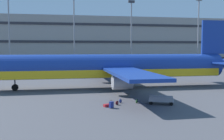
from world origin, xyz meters
TOP-DOWN VIEW (x-y plane):
  - ground_plane at (0.00, 0.00)m, footprint 600.00×600.00m
  - terminal_structure at (0.00, 49.44)m, footprint 158.32×15.22m
  - airliner at (-5.26, -0.56)m, footprint 40.73×32.94m
  - light_mast_left at (-25.86, 35.50)m, footprint 1.80×0.50m
  - light_mast_center_left at (-8.90, 35.50)m, footprint 1.80×0.50m
  - light_mast_center_right at (7.29, 35.50)m, footprint 1.80×0.50m
  - light_mast_right at (28.04, 35.50)m, footprint 1.80×0.50m
  - suitcase_silver at (-7.85, -13.88)m, footprint 0.49×0.44m
  - suitcase_teal at (-8.14, -13.18)m, footprint 0.82×0.66m
  - backpack_scuffed at (-4.73, -12.01)m, footprint 0.30×0.39m
  - backpack_upright at (-6.42, -11.55)m, footprint 0.36×0.32m
  - backpack_orange at (-7.00, -12.49)m, footprint 0.40×0.34m
  - baggage_cart at (-2.36, -13.02)m, footprint 3.32×2.15m

SIDE VIEW (x-z plane):
  - ground_plane at x=0.00m, z-range 0.00..0.00m
  - suitcase_teal at x=-8.14m, z-range 0.00..0.27m
  - backpack_upright at x=-6.42m, z-range -0.03..0.43m
  - backpack_orange at x=-7.00m, z-range -0.03..0.44m
  - backpack_scuffed at x=-4.73m, z-range -0.03..0.45m
  - suitcase_silver at x=-7.85m, z-range -0.04..0.74m
  - baggage_cart at x=-2.36m, z-range 0.02..0.84m
  - airliner at x=-5.26m, z-range -2.06..8.20m
  - terminal_structure at x=0.00m, z-range 0.00..15.71m
  - light_mast_center_right at x=7.29m, z-range 1.65..21.07m
  - light_mast_center_left at x=-8.90m, z-range 1.66..21.58m
  - light_mast_right at x=28.04m, z-range 1.67..22.43m
  - light_mast_left at x=-25.86m, z-range 1.71..25.00m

